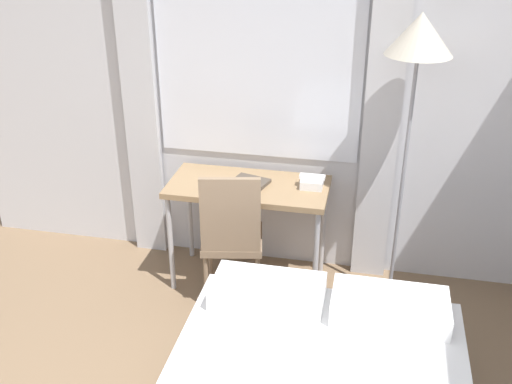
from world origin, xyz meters
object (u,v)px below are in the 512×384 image
desk (248,194)px  telephone (312,182)px  desk_chair (232,232)px  standing_lamp (418,54)px  book (250,182)px

desk → telephone: size_ratio=6.38×
desk_chair → telephone: (0.48, 0.32, 0.26)m
desk → standing_lamp: size_ratio=0.56×
desk → telephone: telephone is taller
standing_lamp → telephone: 1.07m
desk_chair → book: bearing=65.9°
standing_lamp → telephone: bearing=173.8°
desk_chair → telephone: size_ratio=5.76×
telephone → book: 0.42m
standing_lamp → book: bearing=178.9°
standing_lamp → telephone: (-0.58, 0.06, -0.90)m
desk_chair → telephone: desk_chair is taller
desk → telephone: bearing=7.0°
desk_chair → standing_lamp: standing_lamp is taller
desk → desk_chair: desk_chair is taller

